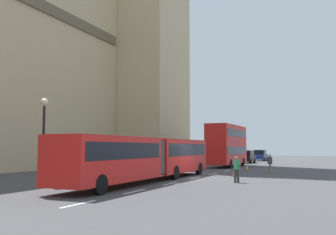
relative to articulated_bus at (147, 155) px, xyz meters
The scene contains 11 objects.
ground_plane 4.74m from the articulated_bus, 26.87° to the right, with size 160.00×160.00×0.00m, color #424244.
lane_centre_marking 4.75m from the articulated_bus, 26.83° to the right, with size 29.80×0.16×0.01m.
articulated_bus is the anchor object (origin of this frame).
double_decker_bus 20.72m from the articulated_bus, ahead, with size 9.98×2.54×4.90m.
sedan_lead 31.78m from the articulated_bus, ahead, with size 4.40×1.86×1.85m.
sedan_trailing 41.50m from the articulated_bus, ahead, with size 4.40×1.86×1.85m.
traffic_cone_west 8.00m from the articulated_bus, 33.35° to the right, with size 0.36×0.36×0.58m.
traffic_cone_middle 14.90m from the articulated_bus, 14.24° to the right, with size 0.36×0.36×0.58m.
street_lamp 6.83m from the articulated_bus, 137.72° to the left, with size 0.44×0.44×5.27m.
pedestrian_near_cones 5.97m from the articulated_bus, 74.36° to the right, with size 0.47×0.43×1.69m.
pedestrian_by_kerb 12.53m from the articulated_bus, 30.96° to the right, with size 0.36×0.41×1.69m.
Camera 1 is at (-25.89, -9.37, 2.28)m, focal length 38.95 mm.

